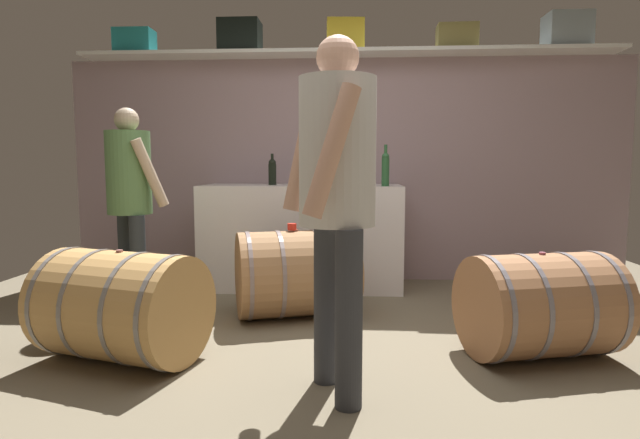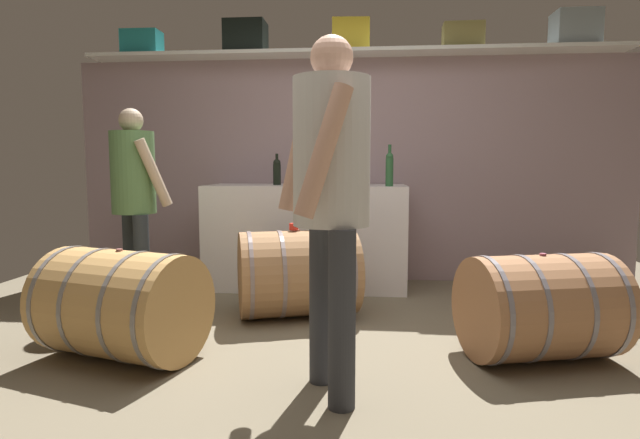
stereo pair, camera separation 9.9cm
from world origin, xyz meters
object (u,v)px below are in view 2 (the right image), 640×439
at_px(toolcase_grey, 575,29).
at_px(tasting_cup, 294,227).
at_px(toolcase_olive, 463,37).
at_px(wine_barrel_near, 298,273).
at_px(toolcase_yellow, 350,36).
at_px(visitor_tasting, 134,188).
at_px(winemaker_pouring, 330,180).
at_px(toolcase_black, 246,38).
at_px(wine_glass, 318,175).
at_px(wine_bottle_green, 389,168).
at_px(wine_barrel_flank, 122,304).
at_px(work_cabinet, 307,236).
at_px(wine_barrel_far, 540,307).
at_px(toolcase_teal, 142,44).
at_px(wine_bottle_dark, 277,171).

bearing_deg(toolcase_grey, tasting_cup, -153.72).
relative_size(toolcase_olive, wine_barrel_near, 0.36).
xyz_separation_m(toolcase_yellow, visitor_tasting, (-1.56, -1.11, -1.33)).
bearing_deg(wine_barrel_near, winemaker_pouring, -92.87).
bearing_deg(toolcase_black, wine_glass, -30.94).
bearing_deg(toolcase_yellow, wine_bottle_green, -57.41).
distance_m(toolcase_black, toolcase_olive, 1.96).
height_order(wine_bottle_green, winemaker_pouring, winemaker_pouring).
bearing_deg(toolcase_grey, wine_barrel_flank, -147.18).
bearing_deg(wine_bottle_green, work_cabinet, 162.42).
bearing_deg(toolcase_black, wine_barrel_near, -61.24).
relative_size(wine_barrel_near, wine_barrel_far, 1.05).
bearing_deg(winemaker_pouring, toolcase_teal, 16.09).
bearing_deg(work_cabinet, wine_bottle_green, -17.58).
height_order(wine_barrel_far, wine_barrel_flank, wine_barrel_flank).
height_order(wine_barrel_flank, tasting_cup, tasting_cup).
height_order(wine_glass, winemaker_pouring, winemaker_pouring).
bearing_deg(visitor_tasting, wine_barrel_flank, -21.75).
relative_size(toolcase_black, toolcase_olive, 1.06).
relative_size(toolcase_olive, toolcase_grey, 0.96).
bearing_deg(wine_barrel_near, visitor_tasting, 160.09).
height_order(wine_glass, wine_barrel_far, wine_glass).
xyz_separation_m(wine_bottle_green, tasting_cup, (-0.71, -0.69, -0.41)).
bearing_deg(wine_bottle_dark, wine_barrel_near, -71.28).
bearing_deg(wine_glass, visitor_tasting, -152.71).
bearing_deg(toolcase_olive, toolcase_teal, -178.29).
bearing_deg(wine_glass, wine_bottle_green, -3.85).
bearing_deg(toolcase_olive, tasting_cup, -137.54).
distance_m(toolcase_yellow, wine_bottle_dark, 1.40).
bearing_deg(toolcase_teal, wine_bottle_green, -12.40).
height_order(work_cabinet, winemaker_pouring, winemaker_pouring).
distance_m(wine_barrel_near, tasting_cup, 0.34).
xyz_separation_m(toolcase_olive, toolcase_grey, (0.95, 0.00, 0.04)).
bearing_deg(wine_barrel_flank, wine_barrel_near, 62.98).
distance_m(wine_bottle_dark, wine_barrel_far, 2.52).
relative_size(toolcase_teal, toolcase_olive, 0.99).
xyz_separation_m(toolcase_grey, winemaker_pouring, (-1.95, -2.44, -1.23)).
distance_m(wine_barrel_near, winemaker_pouring, 1.50).
relative_size(toolcase_olive, wine_bottle_dark, 1.26).
relative_size(wine_bottle_dark, wine_barrel_flank, 0.28).
xyz_separation_m(wine_barrel_far, tasting_cup, (-1.51, 0.71, 0.35)).
bearing_deg(toolcase_yellow, wine_barrel_near, -109.70).
xyz_separation_m(wine_bottle_green, visitor_tasting, (-1.91, -0.64, -0.14)).
bearing_deg(wine_bottle_green, toolcase_teal, 168.45).
xyz_separation_m(toolcase_yellow, wine_barrel_flank, (-1.21, -2.08, -1.95)).
bearing_deg(visitor_tasting, wine_glass, 75.57).
bearing_deg(wine_barrel_near, wine_barrel_flank, -151.30).
distance_m(toolcase_grey, work_cabinet, 2.95).
bearing_deg(wine_barrel_far, work_cabinet, 118.09).
bearing_deg(work_cabinet, toolcase_yellow, 32.85).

